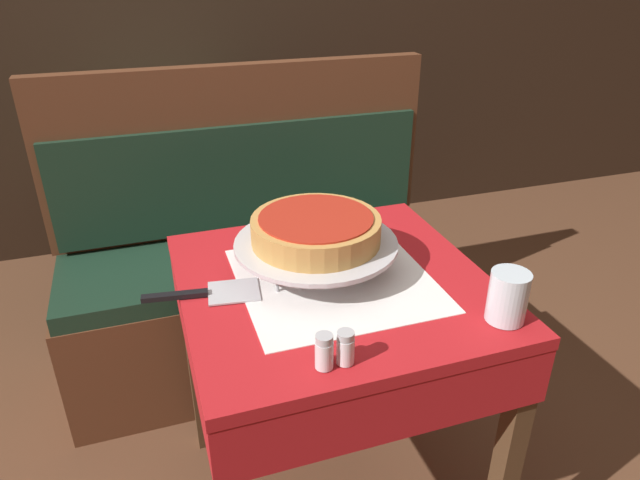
% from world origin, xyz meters
% --- Properties ---
extents(dining_table_front, '(0.71, 0.71, 0.74)m').
position_xyz_m(dining_table_front, '(0.00, 0.00, 0.63)').
color(dining_table_front, red).
rests_on(dining_table_front, ground_plane).
extents(dining_table_rear, '(0.70, 0.70, 0.74)m').
position_xyz_m(dining_table_rear, '(-0.27, 1.43, 0.63)').
color(dining_table_rear, '#1E6B33').
rests_on(dining_table_rear, ground_plane).
extents(booth_bench, '(1.35, 0.46, 1.09)m').
position_xyz_m(booth_bench, '(-0.05, 0.69, 0.33)').
color(booth_bench, brown).
rests_on(booth_bench, ground_plane).
extents(back_wall_panel, '(6.00, 0.04, 2.40)m').
position_xyz_m(back_wall_panel, '(0.00, 1.87, 1.20)').
color(back_wall_panel, black).
rests_on(back_wall_panel, ground_plane).
extents(pizza_pan_stand, '(0.39, 0.39, 0.08)m').
position_xyz_m(pizza_pan_stand, '(-0.03, 0.06, 0.81)').
color(pizza_pan_stand, '#ADADB2').
rests_on(pizza_pan_stand, dining_table_front).
extents(deep_dish_pizza, '(0.30, 0.30, 0.06)m').
position_xyz_m(deep_dish_pizza, '(-0.03, 0.06, 0.85)').
color(deep_dish_pizza, '#C68E47').
rests_on(deep_dish_pizza, pizza_pan_stand).
extents(pizza_server, '(0.26, 0.11, 0.01)m').
position_xyz_m(pizza_server, '(-0.29, 0.03, 0.74)').
color(pizza_server, '#BCBCC1').
rests_on(pizza_server, dining_table_front).
extents(water_glass_near, '(0.08, 0.08, 0.11)m').
position_xyz_m(water_glass_near, '(0.28, -0.26, 0.79)').
color(water_glass_near, silver).
rests_on(water_glass_near, dining_table_front).
extents(salt_shaker, '(0.03, 0.03, 0.07)m').
position_xyz_m(salt_shaker, '(-0.12, -0.29, 0.77)').
color(salt_shaker, silver).
rests_on(salt_shaker, dining_table_front).
extents(pepper_shaker, '(0.03, 0.03, 0.07)m').
position_xyz_m(pepper_shaker, '(-0.08, -0.29, 0.77)').
color(pepper_shaker, silver).
rests_on(pepper_shaker, dining_table_front).
extents(condiment_caddy, '(0.14, 0.14, 0.17)m').
position_xyz_m(condiment_caddy, '(-0.36, 1.48, 0.78)').
color(condiment_caddy, black).
rests_on(condiment_caddy, dining_table_rear).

